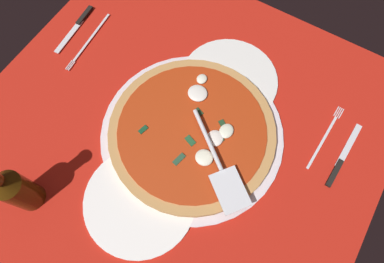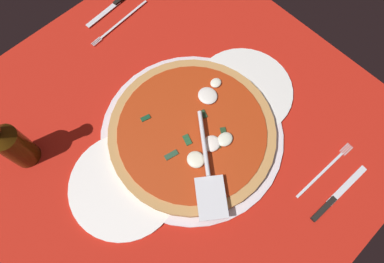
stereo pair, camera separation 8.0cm
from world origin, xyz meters
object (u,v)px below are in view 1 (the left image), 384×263
(dinner_plate_right, at_px, (140,201))
(place_setting_far, at_px, (333,150))
(beer_bottle, at_px, (14,189))
(dinner_plate_left, at_px, (229,80))
(place_setting_near, at_px, (83,34))
(pizza_server, at_px, (219,165))
(pizza, at_px, (192,131))

(dinner_plate_right, xyz_separation_m, place_setting_far, (-0.33, 0.32, -0.00))
(beer_bottle, bearing_deg, dinner_plate_left, 154.95)
(place_setting_far, distance_m, beer_bottle, 0.70)
(dinner_plate_right, distance_m, place_setting_near, 0.49)
(pizza_server, bearing_deg, place_setting_far, 78.84)
(dinner_plate_left, bearing_deg, place_setting_near, -79.44)
(dinner_plate_left, xyz_separation_m, dinner_plate_right, (0.37, -0.02, 0.00))
(dinner_plate_left, height_order, pizza, pizza)
(pizza, xyz_separation_m, place_setting_far, (-0.14, 0.30, -0.02))
(pizza, xyz_separation_m, beer_bottle, (0.31, -0.23, 0.07))
(pizza, bearing_deg, dinner_plate_left, 179.02)
(place_setting_near, height_order, place_setting_far, same)
(place_setting_far, bearing_deg, beer_bottle, 133.19)
(place_setting_near, relative_size, place_setting_far, 0.99)
(dinner_plate_left, bearing_deg, place_setting_far, 82.71)
(pizza, distance_m, place_setting_far, 0.33)
(place_setting_far, bearing_deg, pizza_server, 134.42)
(place_setting_near, relative_size, beer_bottle, 0.91)
(dinner_plate_left, relative_size, pizza, 0.63)
(dinner_plate_left, distance_m, dinner_plate_right, 0.37)
(pizza_server, relative_size, beer_bottle, 0.97)
(dinner_plate_right, bearing_deg, pizza_server, 143.07)
(pizza_server, distance_m, place_setting_near, 0.53)
(pizza_server, bearing_deg, place_setting_near, -158.98)
(pizza, relative_size, place_setting_far, 1.91)
(pizza, bearing_deg, pizza_server, 64.18)
(dinner_plate_right, distance_m, pizza, 0.20)
(dinner_plate_left, height_order, dinner_plate_right, same)
(dinner_plate_left, bearing_deg, dinner_plate_right, -2.97)
(pizza_server, bearing_deg, beer_bottle, -103.20)
(dinner_plate_left, distance_m, place_setting_far, 0.30)
(dinner_plate_left, distance_m, beer_bottle, 0.55)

